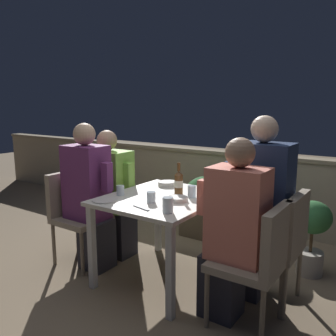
{
  "coord_description": "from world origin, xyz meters",
  "views": [
    {
      "loc": [
        1.59,
        -2.25,
        1.45
      ],
      "look_at": [
        0.0,
        0.07,
        0.92
      ],
      "focal_mm": 38.0,
      "sensor_mm": 36.0,
      "label": 1
    }
  ],
  "objects_px": {
    "person_green_blouse": "(111,193)",
    "chair_right_near": "(260,255)",
    "chair_left_far": "(97,199)",
    "chair_left_near": "(75,208)",
    "chair_right_far": "(281,238)",
    "person_coral_top": "(233,231)",
    "person_purple_stripe": "(89,196)",
    "potted_plant": "(312,230)",
    "person_navy_jumper": "(257,209)",
    "beer_bottle": "(179,182)"
  },
  "relations": [
    {
      "from": "person_green_blouse",
      "to": "chair_right_far",
      "type": "xyz_separation_m",
      "value": [
        1.62,
        0.02,
        -0.09
      ]
    },
    {
      "from": "person_coral_top",
      "to": "chair_right_far",
      "type": "height_order",
      "value": "person_coral_top"
    },
    {
      "from": "person_green_blouse",
      "to": "person_navy_jumper",
      "type": "distance_m",
      "value": 1.43
    },
    {
      "from": "person_purple_stripe",
      "to": "beer_bottle",
      "type": "distance_m",
      "value": 0.81
    },
    {
      "from": "chair_left_far",
      "to": "chair_right_far",
      "type": "bearing_deg",
      "value": 0.63
    },
    {
      "from": "person_green_blouse",
      "to": "potted_plant",
      "type": "bearing_deg",
      "value": 20.02
    },
    {
      "from": "chair_left_far",
      "to": "person_coral_top",
      "type": "bearing_deg",
      "value": -12.17
    },
    {
      "from": "person_green_blouse",
      "to": "person_navy_jumper",
      "type": "xyz_separation_m",
      "value": [
        1.43,
        0.02,
        0.09
      ]
    },
    {
      "from": "chair_left_near",
      "to": "person_green_blouse",
      "type": "relative_size",
      "value": 0.69
    },
    {
      "from": "person_purple_stripe",
      "to": "person_navy_jumper",
      "type": "bearing_deg",
      "value": 13.43
    },
    {
      "from": "person_navy_jumper",
      "to": "chair_right_near",
      "type": "bearing_deg",
      "value": -65.25
    },
    {
      "from": "person_navy_jumper",
      "to": "beer_bottle",
      "type": "xyz_separation_m",
      "value": [
        -0.65,
        -0.05,
        0.12
      ]
    },
    {
      "from": "person_navy_jumper",
      "to": "beer_bottle",
      "type": "bearing_deg",
      "value": -175.81
    },
    {
      "from": "chair_left_near",
      "to": "potted_plant",
      "type": "relative_size",
      "value": 1.29
    },
    {
      "from": "person_navy_jumper",
      "to": "potted_plant",
      "type": "bearing_deg",
      "value": 65.76
    },
    {
      "from": "person_coral_top",
      "to": "person_navy_jumper",
      "type": "distance_m",
      "value": 0.37
    },
    {
      "from": "chair_right_near",
      "to": "person_navy_jumper",
      "type": "relative_size",
      "value": 0.61
    },
    {
      "from": "chair_right_far",
      "to": "person_navy_jumper",
      "type": "xyz_separation_m",
      "value": [
        -0.19,
        0.0,
        0.18
      ]
    },
    {
      "from": "potted_plant",
      "to": "beer_bottle",
      "type": "bearing_deg",
      "value": -144.83
    },
    {
      "from": "beer_bottle",
      "to": "person_navy_jumper",
      "type": "bearing_deg",
      "value": 4.19
    },
    {
      "from": "chair_left_far",
      "to": "person_green_blouse",
      "type": "xyz_separation_m",
      "value": [
        0.19,
        0.0,
        0.09
      ]
    },
    {
      "from": "chair_left_near",
      "to": "chair_right_far",
      "type": "xyz_separation_m",
      "value": [
        1.77,
        0.33,
        0.0
      ]
    },
    {
      "from": "chair_right_far",
      "to": "potted_plant",
      "type": "height_order",
      "value": "chair_right_far"
    },
    {
      "from": "chair_left_far",
      "to": "person_green_blouse",
      "type": "height_order",
      "value": "person_green_blouse"
    },
    {
      "from": "potted_plant",
      "to": "person_purple_stripe",
      "type": "bearing_deg",
      "value": -150.71
    },
    {
      "from": "person_green_blouse",
      "to": "chair_right_near",
      "type": "distance_m",
      "value": 1.63
    },
    {
      "from": "person_coral_top",
      "to": "chair_right_near",
      "type": "bearing_deg",
      "value": 0.0
    },
    {
      "from": "chair_left_far",
      "to": "chair_right_near",
      "type": "height_order",
      "value": "same"
    },
    {
      "from": "chair_left_near",
      "to": "person_purple_stripe",
      "type": "distance_m",
      "value": 0.24
    },
    {
      "from": "chair_right_near",
      "to": "chair_right_far",
      "type": "xyz_separation_m",
      "value": [
        0.02,
        0.36,
        0.0
      ]
    },
    {
      "from": "chair_left_near",
      "to": "potted_plant",
      "type": "bearing_deg",
      "value": 26.69
    },
    {
      "from": "chair_left_near",
      "to": "chair_left_far",
      "type": "relative_size",
      "value": 1.0
    },
    {
      "from": "chair_left_near",
      "to": "chair_right_far",
      "type": "distance_m",
      "value": 1.8
    },
    {
      "from": "chair_left_near",
      "to": "chair_right_near",
      "type": "relative_size",
      "value": 1.0
    },
    {
      "from": "person_purple_stripe",
      "to": "chair_right_far",
      "type": "height_order",
      "value": "person_purple_stripe"
    },
    {
      "from": "potted_plant",
      "to": "chair_right_near",
      "type": "bearing_deg",
      "value": -96.03
    },
    {
      "from": "chair_left_far",
      "to": "beer_bottle",
      "type": "distance_m",
      "value": 1.02
    },
    {
      "from": "chair_left_far",
      "to": "chair_right_far",
      "type": "relative_size",
      "value": 1.0
    },
    {
      "from": "person_green_blouse",
      "to": "chair_right_near",
      "type": "height_order",
      "value": "person_green_blouse"
    },
    {
      "from": "chair_right_near",
      "to": "person_navy_jumper",
      "type": "distance_m",
      "value": 0.44
    },
    {
      "from": "chair_left_far",
      "to": "potted_plant",
      "type": "xyz_separation_m",
      "value": [
        1.89,
        0.62,
        -0.11
      ]
    },
    {
      "from": "person_green_blouse",
      "to": "person_coral_top",
      "type": "relative_size",
      "value": 0.97
    },
    {
      "from": "person_coral_top",
      "to": "potted_plant",
      "type": "distance_m",
      "value": 1.03
    },
    {
      "from": "chair_left_near",
      "to": "person_navy_jumper",
      "type": "relative_size",
      "value": 0.61
    },
    {
      "from": "chair_left_near",
      "to": "beer_bottle",
      "type": "relative_size",
      "value": 3.15
    },
    {
      "from": "beer_bottle",
      "to": "potted_plant",
      "type": "xyz_separation_m",
      "value": [
        0.92,
        0.65,
        -0.41
      ]
    },
    {
      "from": "chair_left_far",
      "to": "person_green_blouse",
      "type": "distance_m",
      "value": 0.21
    },
    {
      "from": "person_navy_jumper",
      "to": "person_purple_stripe",
      "type": "bearing_deg",
      "value": -166.57
    },
    {
      "from": "person_purple_stripe",
      "to": "chair_left_far",
      "type": "xyz_separation_m",
      "value": [
        -0.23,
        0.31,
        -0.14
      ]
    },
    {
      "from": "person_coral_top",
      "to": "person_navy_jumper",
      "type": "bearing_deg",
      "value": 86.02
    }
  ]
}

